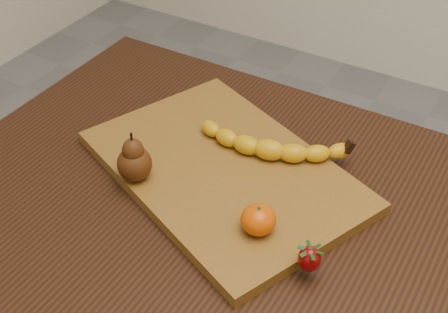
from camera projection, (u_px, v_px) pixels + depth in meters
The scene contains 6 objects.
table at pixel (242, 250), 1.03m from camera, with size 1.00×0.70×0.76m.
cutting_board at pixel (224, 171), 1.02m from camera, with size 0.45×0.30×0.02m, color brown.
banana at pixel (269, 150), 1.02m from camera, with size 0.22×0.06×0.03m, color #DDA50A, non-canonical shape.
pear at pixel (134, 156), 0.97m from camera, with size 0.06×0.06×0.09m, color #4A230B, non-canonical shape.
mandarin at pixel (258, 220), 0.89m from camera, with size 0.05×0.05×0.04m, color #D04A02.
strawberry at pixel (309, 258), 0.84m from camera, with size 0.03×0.03×0.04m, color #7C0306, non-canonical shape.
Camera 1 is at (0.33, -0.62, 1.43)m, focal length 50.00 mm.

